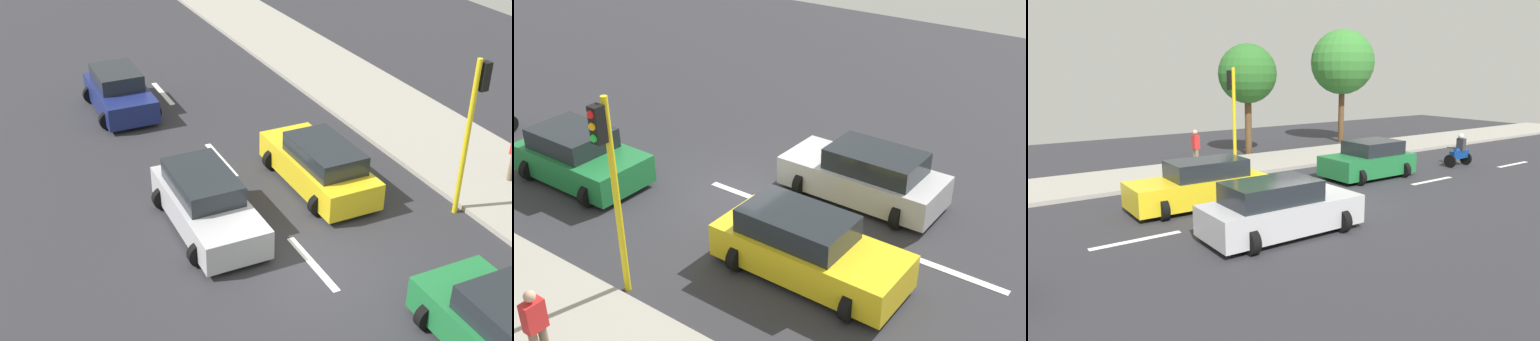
# 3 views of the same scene
# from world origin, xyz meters

# --- Properties ---
(ground_plane) EXTENTS (40.00, 60.00, 0.10)m
(ground_plane) POSITION_xyz_m (0.00, 0.00, -0.05)
(ground_plane) COLOR #2D2D33
(lane_stripe_mid) EXTENTS (0.20, 2.40, 0.01)m
(lane_stripe_mid) POSITION_xyz_m (0.00, 0.00, 0.01)
(lane_stripe_mid) COLOR white
(lane_stripe_mid) RESTS_ON ground
(lane_stripe_south) EXTENTS (0.20, 2.40, 0.01)m
(lane_stripe_south) POSITION_xyz_m (0.00, 6.00, 0.01)
(lane_stripe_south) COLOR white
(lane_stripe_south) RESTS_ON ground
(lane_stripe_far_south) EXTENTS (0.20, 2.40, 0.01)m
(lane_stripe_far_south) POSITION_xyz_m (0.00, 12.00, 0.01)
(lane_stripe_far_south) COLOR white
(lane_stripe_far_south) RESTS_ON ground
(car_green) EXTENTS (2.36, 3.84, 1.52)m
(car_green) POSITION_xyz_m (2.01, -4.40, 0.71)
(car_green) COLOR #1E7238
(car_green) RESTS_ON ground
(car_dark_blue) EXTENTS (2.23, 3.88, 1.52)m
(car_dark_blue) POSITION_xyz_m (-1.89, 11.12, 0.71)
(car_dark_blue) COLOR navy
(car_dark_blue) RESTS_ON ground
(car_silver) EXTENTS (2.20, 4.38, 1.52)m
(car_silver) POSITION_xyz_m (-1.76, 2.67, 0.71)
(car_silver) COLOR #B7B7BC
(car_silver) RESTS_ON ground
(car_yellow_cab) EXTENTS (2.14, 4.40, 1.52)m
(car_yellow_cab) POSITION_xyz_m (2.00, 3.26, 0.71)
(car_yellow_cab) COLOR yellow
(car_yellow_cab) RESTS_ON ground
(traffic_light_corner) EXTENTS (0.49, 0.24, 4.50)m
(traffic_light_corner) POSITION_xyz_m (4.85, 0.41, 2.93)
(traffic_light_corner) COLOR yellow
(traffic_light_corner) RESTS_ON ground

